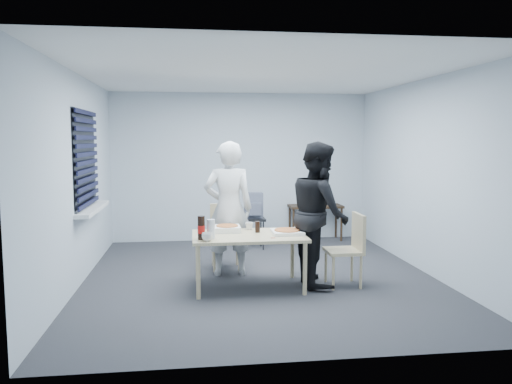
{
  "coord_description": "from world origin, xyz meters",
  "views": [
    {
      "loc": [
        -0.86,
        -6.3,
        1.8
      ],
      "look_at": [
        -0.04,
        0.1,
        1.11
      ],
      "focal_mm": 35.0,
      "sensor_mm": 36.0,
      "label": 1
    }
  ],
  "objects": [
    {
      "name": "dining_table",
      "position": [
        -0.2,
        -0.43,
        0.59
      ],
      "size": [
        1.34,
        0.85,
        0.65
      ],
      "color": "beige",
      "rests_on": "ground"
    },
    {
      "name": "pizza_box_b",
      "position": [
        0.28,
        -0.43,
        0.68
      ],
      "size": [
        0.37,
        0.37,
        0.05
      ],
      "rotation": [
        0.0,
        0.0,
        -0.11
      ],
      "color": "white",
      "rests_on": "dining_table"
    },
    {
      "name": "side_table",
      "position": [
        1.31,
        2.28,
        0.55
      ],
      "size": [
        0.94,
        0.42,
        0.63
      ],
      "color": "#362517",
      "rests_on": "ground"
    },
    {
      "name": "backpack",
      "position": [
        0.13,
        1.73,
        0.71
      ],
      "size": [
        0.3,
        0.22,
        0.42
      ],
      "rotation": [
        0.0,
        0.0,
        0.38
      ],
      "color": "slate",
      "rests_on": "stool"
    },
    {
      "name": "pizza_box_a",
      "position": [
        -0.44,
        -0.2,
        0.69
      ],
      "size": [
        0.32,
        0.32,
        0.08
      ],
      "rotation": [
        0.0,
        0.0,
        0.41
      ],
      "color": "white",
      "rests_on": "dining_table"
    },
    {
      "name": "cola_glass",
      "position": [
        -0.07,
        -0.3,
        0.72
      ],
      "size": [
        0.08,
        0.08,
        0.14
      ],
      "primitive_type": "cylinder",
      "rotation": [
        0.0,
        0.0,
        -0.26
      ],
      "color": "black",
      "rests_on": "dining_table"
    },
    {
      "name": "chair_far",
      "position": [
        -0.41,
        0.59,
        0.51
      ],
      "size": [
        0.42,
        0.42,
        0.89
      ],
      "color": "beige",
      "rests_on": "ground"
    },
    {
      "name": "soda_bottle",
      "position": [
        -0.77,
        -0.66,
        0.79
      ],
      "size": [
        0.09,
        0.09,
        0.27
      ],
      "rotation": [
        0.0,
        0.0,
        -0.17
      ],
      "color": "black",
      "rests_on": "dining_table"
    },
    {
      "name": "plastic_cups",
      "position": [
        -0.65,
        -0.61,
        0.77
      ],
      "size": [
        0.11,
        0.11,
        0.22
      ],
      "primitive_type": "cylinder",
      "rotation": [
        0.0,
        0.0,
        0.22
      ],
      "color": "silver",
      "rests_on": "dining_table"
    },
    {
      "name": "chair_right",
      "position": [
        1.05,
        -0.49,
        0.51
      ],
      "size": [
        0.42,
        0.42,
        0.89
      ],
      "color": "beige",
      "rests_on": "ground"
    },
    {
      "name": "stool",
      "position": [
        0.13,
        1.74,
        0.4
      ],
      "size": [
        0.37,
        0.37,
        0.51
      ],
      "color": "black",
      "rests_on": "ground"
    },
    {
      "name": "papers",
      "position": [
        1.16,
        2.3,
        0.63
      ],
      "size": [
        0.29,
        0.34,
        0.0
      ],
      "primitive_type": "cube",
      "rotation": [
        0.0,
        0.0,
        0.32
      ],
      "color": "white",
      "rests_on": "side_table"
    },
    {
      "name": "person_white",
      "position": [
        -0.39,
        0.19,
        0.89
      ],
      "size": [
        0.65,
        0.42,
        1.77
      ],
      "primitive_type": "imported",
      "rotation": [
        0.0,
        0.0,
        3.14
      ],
      "color": "silver",
      "rests_on": "ground"
    },
    {
      "name": "mug_b",
      "position": [
        -0.15,
        -0.1,
        0.7
      ],
      "size": [
        0.1,
        0.1,
        0.09
      ],
      "primitive_type": "imported",
      "color": "silver",
      "rests_on": "dining_table"
    },
    {
      "name": "room",
      "position": [
        -2.2,
        0.4,
        1.44
      ],
      "size": [
        5.0,
        5.0,
        5.0
      ],
      "color": "#2A292E",
      "rests_on": "ground"
    },
    {
      "name": "black_box",
      "position": [
        1.53,
        2.3,
        0.66
      ],
      "size": [
        0.15,
        0.12,
        0.06
      ],
      "primitive_type": "cube",
      "rotation": [
        0.0,
        0.0,
        0.14
      ],
      "color": "black",
      "rests_on": "side_table"
    },
    {
      "name": "person_black",
      "position": [
        0.69,
        -0.36,
        0.89
      ],
      "size": [
        0.47,
        0.86,
        1.77
      ],
      "primitive_type": "imported",
      "rotation": [
        0.0,
        0.0,
        1.57
      ],
      "color": "black",
      "rests_on": "ground"
    },
    {
      "name": "rubber_band",
      "position": [
        0.06,
        -0.68,
        0.66
      ],
      "size": [
        0.07,
        0.07,
        0.0
      ],
      "primitive_type": "torus",
      "rotation": [
        0.0,
        0.0,
        0.44
      ],
      "color": "red",
      "rests_on": "dining_table"
    },
    {
      "name": "mug_a",
      "position": [
        -0.7,
        -0.76,
        0.7
      ],
      "size": [
        0.17,
        0.17,
        0.1
      ],
      "primitive_type": "imported",
      "rotation": [
        0.0,
        0.0,
        0.52
      ],
      "color": "silver",
      "rests_on": "dining_table"
    }
  ]
}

